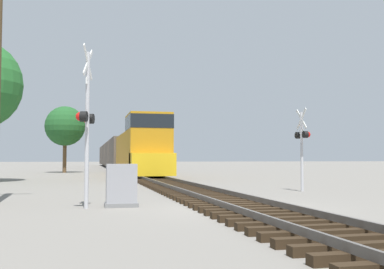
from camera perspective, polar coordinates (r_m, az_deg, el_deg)
name	(u,v)px	position (r m, az deg, el deg)	size (l,w,h in m)	color
ground_plane	(235,208)	(13.14, 5.47, -9.28)	(400.00, 400.00, 0.00)	slate
rail_track_bed	(235,203)	(13.13, 5.46, -8.70)	(2.60, 160.00, 0.31)	black
freight_train	(117,155)	(64.83, -9.54, -2.53)	(2.91, 74.36, 4.52)	#B77A14
crossing_signal_near	(86,120)	(13.26, -13.26, 1.87)	(0.54, 1.01, 4.67)	#B7B7BC
crossing_signal_far	(302,140)	(20.23, 13.82, -0.72)	(0.32, 1.00, 3.62)	#B7B7BC
relay_cabinet	(121,186)	(13.54, -8.96, -6.44)	(0.97, 0.64, 1.26)	slate
tree_mid_background	(65,126)	(47.46, -15.82, 1.02)	(4.04, 4.04, 6.76)	brown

